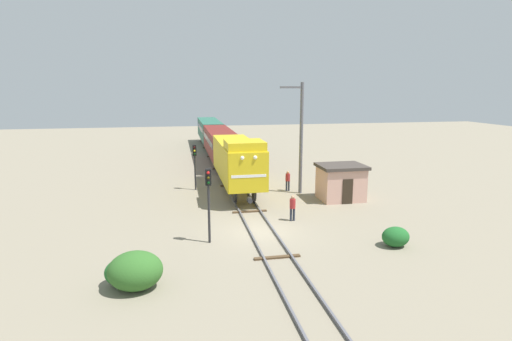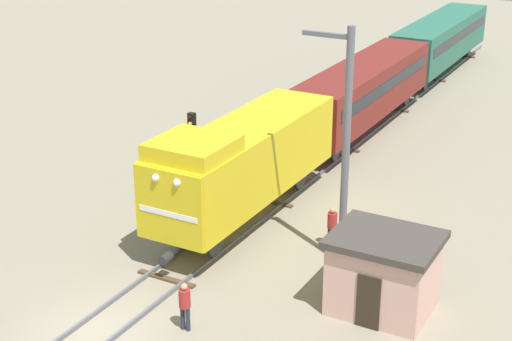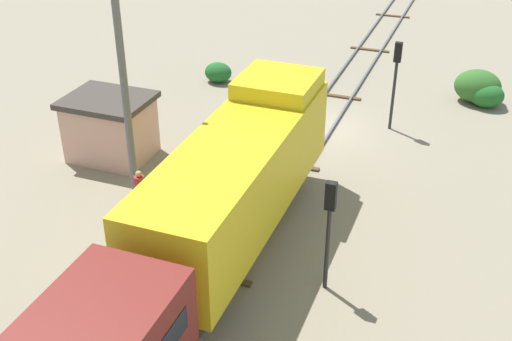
{
  "view_description": "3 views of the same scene",
  "coord_description": "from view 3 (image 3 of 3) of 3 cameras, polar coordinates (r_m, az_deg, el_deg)",
  "views": [
    {
      "loc": [
        -4.73,
        -22.32,
        8.44
      ],
      "look_at": [
        0.92,
        6.33,
        2.45
      ],
      "focal_mm": 28.0,
      "sensor_mm": 36.0,
      "label": 1
    },
    {
      "loc": [
        14.82,
        -16.29,
        14.18
      ],
      "look_at": [
        1.08,
        8.7,
        2.8
      ],
      "focal_mm": 55.0,
      "sensor_mm": 36.0,
      "label": 2
    },
    {
      "loc": [
        -6.96,
        26.53,
        13.25
      ],
      "look_at": [
        0.47,
        6.92,
        1.28
      ],
      "focal_mm": 45.0,
      "sensor_mm": 36.0,
      "label": 3
    }
  ],
  "objects": [
    {
      "name": "ground_plane",
      "position": [
        30.46,
        5.47,
        3.79
      ],
      "size": [
        141.33,
        141.33,
        0.0
      ],
      "primitive_type": "plane",
      "color": "gray"
    },
    {
      "name": "railway_track",
      "position": [
        30.43,
        5.47,
        3.92
      ],
      "size": [
        2.4,
        94.22,
        0.16
      ],
      "color": "#595960",
      "rests_on": "ground"
    },
    {
      "name": "worker_by_signal",
      "position": [
        24.01,
        -10.27,
        -1.5
      ],
      "size": [
        0.38,
        0.38,
        1.7
      ],
      "rotation": [
        0.0,
        0.0,
        1.03
      ],
      "color": "#262B38",
      "rests_on": "ground"
    },
    {
      "name": "bush_mid",
      "position": [
        34.68,
        19.1,
        7.09
      ],
      "size": [
        2.32,
        1.9,
        1.69
      ],
      "primitive_type": "ellipsoid",
      "color": "#306426",
      "rests_on": "ground"
    },
    {
      "name": "bush_far",
      "position": [
        35.49,
        -3.38,
        8.7
      ],
      "size": [
        1.5,
        1.23,
        1.09
      ],
      "primitive_type": "ellipsoid",
      "color": "#1E5E26",
      "rests_on": "ground"
    },
    {
      "name": "traffic_signal_near",
      "position": [
        29.79,
        12.35,
        8.74
      ],
      "size": [
        0.32,
        0.34,
        4.2
      ],
      "color": "#262628",
      "rests_on": "ground"
    },
    {
      "name": "traffic_signal_mid",
      "position": [
        19.12,
        6.56,
        -4.04
      ],
      "size": [
        0.32,
        0.34,
        3.84
      ],
      "color": "#262628",
      "rests_on": "ground"
    },
    {
      "name": "bush_near",
      "position": [
        34.32,
        19.81,
        6.32
      ],
      "size": [
        1.7,
        1.39,
        1.24
      ],
      "primitive_type": "ellipsoid",
      "color": "#216226",
      "rests_on": "ground"
    },
    {
      "name": "relay_hut",
      "position": [
        27.91,
        -12.81,
        3.8
      ],
      "size": [
        3.5,
        2.9,
        2.74
      ],
      "color": "#D19E8C",
      "rests_on": "ground"
    },
    {
      "name": "worker_near_track",
      "position": [
        29.33,
        0.18,
        5.03
      ],
      "size": [
        0.38,
        0.38,
        1.7
      ],
      "rotation": [
        0.0,
        0.0,
        2.39
      ],
      "color": "#262B38",
      "rests_on": "ground"
    },
    {
      "name": "catenary_mast",
      "position": [
        23.42,
        -11.56,
        7.77
      ],
      "size": [
        1.94,
        0.28,
        8.95
      ],
      "color": "#595960",
      "rests_on": "ground"
    },
    {
      "name": "locomotive",
      "position": [
        21.11,
        -1.35,
        -0.04
      ],
      "size": [
        2.9,
        11.6,
        4.6
      ],
      "color": "gold",
      "rests_on": "railway_track"
    }
  ]
}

